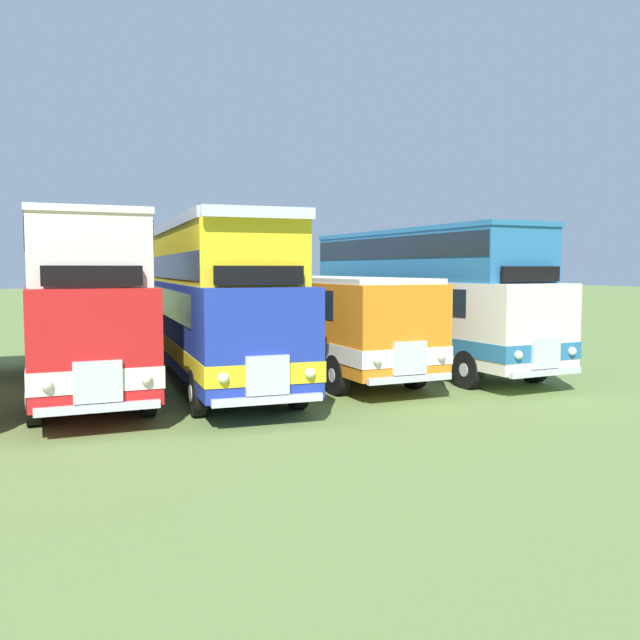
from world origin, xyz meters
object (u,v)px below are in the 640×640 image
(bus_seventh_in_row, at_px, (323,317))
(bus_fifth_in_row, at_px, (78,297))
(bus_sixth_in_row, at_px, (214,300))
(bus_eighth_in_row, at_px, (420,292))

(bus_seventh_in_row, bearing_deg, bus_fifth_in_row, 179.54)
(bus_sixth_in_row, xyz_separation_m, bus_eighth_in_row, (7.07, 0.67, 0.11))
(bus_fifth_in_row, bearing_deg, bus_sixth_in_row, -9.47)
(bus_seventh_in_row, xyz_separation_m, bus_eighth_in_row, (3.54, 0.14, 0.72))
(bus_fifth_in_row, xyz_separation_m, bus_seventh_in_row, (7.08, -0.06, -0.72))
(bus_sixth_in_row, distance_m, bus_eighth_in_row, 7.10)
(bus_fifth_in_row, relative_size, bus_seventh_in_row, 1.13)
(bus_sixth_in_row, bearing_deg, bus_eighth_in_row, 5.44)
(bus_sixth_in_row, relative_size, bus_seventh_in_row, 1.12)
(bus_seventh_in_row, distance_m, bus_eighth_in_row, 3.61)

